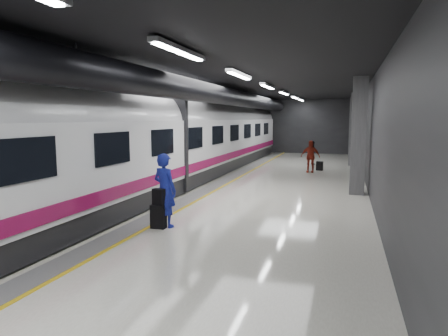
% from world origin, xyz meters
% --- Properties ---
extents(ground, '(40.00, 40.00, 0.00)m').
position_xyz_m(ground, '(0.00, 0.00, 0.00)').
color(ground, silver).
rests_on(ground, ground).
extents(platform_hall, '(10.02, 40.02, 4.51)m').
position_xyz_m(platform_hall, '(-0.29, 0.96, 3.54)').
color(platform_hall, black).
rests_on(platform_hall, ground).
extents(train, '(3.05, 38.00, 4.05)m').
position_xyz_m(train, '(-3.25, -0.00, 2.07)').
color(train, black).
rests_on(train, ground).
extents(traveler_main, '(0.84, 0.68, 2.01)m').
position_xyz_m(traveler_main, '(-0.55, -4.49, 1.00)').
color(traveler_main, '#1834B9').
rests_on(traveler_main, ground).
extents(suitcase_main, '(0.40, 0.25, 0.64)m').
position_xyz_m(suitcase_main, '(-0.65, -4.70, 0.32)').
color(suitcase_main, black).
rests_on(suitcase_main, ground).
extents(shoulder_bag, '(0.36, 0.24, 0.44)m').
position_xyz_m(shoulder_bag, '(-0.63, -4.70, 0.86)').
color(shoulder_bag, black).
rests_on(shoulder_bag, suitcase_main).
extents(traveler_far_a, '(0.93, 0.90, 1.52)m').
position_xyz_m(traveler_far_a, '(2.09, 11.60, 0.76)').
color(traveler_far_a, black).
rests_on(traveler_far_a, ground).
extents(traveler_far_b, '(1.04, 0.46, 1.74)m').
position_xyz_m(traveler_far_b, '(2.26, 7.85, 0.87)').
color(traveler_far_b, maroon).
rests_on(traveler_far_b, ground).
extents(suitcase_far, '(0.40, 0.31, 0.52)m').
position_xyz_m(suitcase_far, '(2.71, 8.86, 0.26)').
color(suitcase_far, black).
rests_on(suitcase_far, ground).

